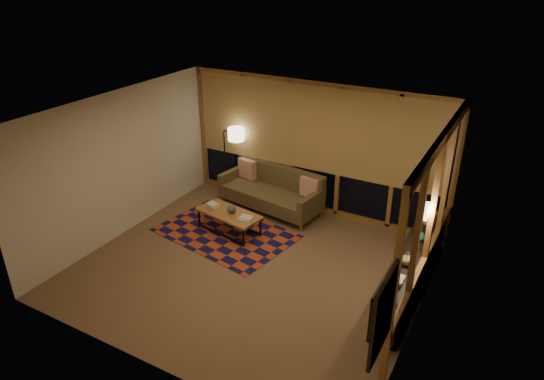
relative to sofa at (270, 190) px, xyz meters
The scene contains 21 objects.
floor 2.18m from the sofa, 69.48° to the right, with size 5.50×5.00×0.01m, color #856042.
ceiling 3.11m from the sofa, 69.48° to the right, with size 5.50×5.00×0.01m, color beige.
walls 2.32m from the sofa, 69.48° to the right, with size 5.51×5.01×2.70m.
window_wall_back 1.26m from the sofa, 29.87° to the left, with size 5.30×0.16×2.60m, color olive, non-canonical shape.
window_wall_right 3.81m from the sofa, 22.21° to the right, with size 0.16×3.70×2.60m, color olive, non-canonical shape.
wall_art 5.27m from the sofa, 48.06° to the right, with size 0.06×0.74×0.94m, color #F0060B, non-canonical shape.
wall_sconce 3.87m from the sofa, 24.71° to the right, with size 0.12×0.18×0.22m, color #F1E6C0, non-canonical shape.
sofa is the anchor object (origin of this frame).
pillow_left 0.82m from the sofa, 158.17° to the left, with size 0.42×0.14×0.42m, color #BA4023, non-canonical shape.
pillow_right 0.87m from the sofa, ahead, with size 0.40×0.13×0.40m, color #BA4023, non-canonical shape.
area_rug 1.37m from the sofa, 102.17° to the right, with size 2.50×1.66×0.01m, color #A93F1E.
coffee_table 1.23m from the sofa, 101.57° to the right, with size 1.25×0.57×0.42m, color olive, non-canonical shape.
book_stack_a 1.31m from the sofa, 119.42° to the right, with size 0.25×0.20×0.07m, color beige, non-canonical shape.
book_stack_b 1.27m from the sofa, 81.86° to the right, with size 0.23×0.18×0.05m, color beige, non-canonical shape.
ceramic_pot 1.17m from the sofa, 99.44° to the right, with size 0.17×0.17×0.17m, color black.
floor_lamp 1.35m from the sofa, 168.54° to the left, with size 0.53×0.35×1.59m, color black, non-canonical shape.
bookshelf 3.49m from the sofa, 21.67° to the right, with size 0.40×2.95×0.74m, color black, non-canonical shape.
basket 3.26m from the sofa, ahead, with size 0.27×0.27×0.20m, color olive.
teal_bowl 3.41m from the sofa, 17.28° to the right, with size 0.16×0.16×0.16m, color #1F716D.
vase 3.70m from the sofa, 28.34° to the right, with size 0.19×0.19×0.20m, color tan.
shelf_book_stack 3.95m from the sofa, 34.69° to the right, with size 0.15×0.21×0.06m, color beige, non-canonical shape.
Camera 1 is at (3.62, -5.84, 4.75)m, focal length 32.00 mm.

